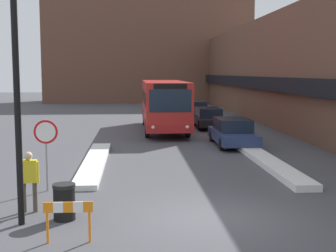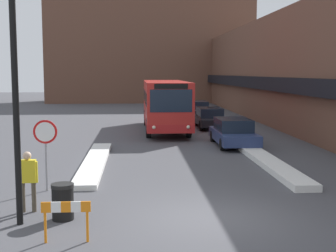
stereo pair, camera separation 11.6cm
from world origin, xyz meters
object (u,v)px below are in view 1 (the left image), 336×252
city_bus (164,104)px  stop_sign (46,140)px  trash_bin (64,202)px  construction_barricade (68,214)px  parked_car_middle (208,118)px  parked_car_back (195,110)px  parked_car_front (233,132)px  street_lamp (26,43)px  pedestrian (29,176)px

city_bus → stop_sign: size_ratio=4.57×
stop_sign → trash_bin: 3.41m
trash_bin → construction_barricade: (0.33, -1.68, 0.19)m
parked_car_middle → trash_bin: parked_car_middle is taller
parked_car_middle → stop_sign: stop_sign is taller
parked_car_back → trash_bin: bearing=-104.6°
parked_car_middle → parked_car_back: (-0.00, 6.79, 0.01)m
parked_car_front → parked_car_back: 14.74m
parked_car_front → parked_car_middle: parked_car_front is taller
parked_car_middle → trash_bin: (-6.98, -19.90, -0.22)m
street_lamp → pedestrian: (-0.27, 1.06, -3.50)m
parked_car_back → street_lamp: (-7.75, -27.01, 3.79)m
parked_car_middle → stop_sign: (-7.96, -16.86, 0.97)m
parked_car_front → street_lamp: bearing=-122.3°
parked_car_front → parked_car_middle: bearing=90.0°
parked_car_middle → construction_barricade: size_ratio=4.31×
parked_car_back → trash_bin: 27.59m
street_lamp → city_bus: bearing=76.3°
city_bus → pedestrian: 18.41m
parked_car_back → trash_bin: (-6.98, -26.70, -0.24)m
trash_bin → city_bus: bearing=78.3°
stop_sign → street_lamp: (0.21, -3.35, 2.84)m
parked_car_back → city_bus: bearing=-111.1°
parked_car_middle → pedestrian: 20.77m
parked_car_middle → parked_car_back: parked_car_back is taller
parked_car_back → stop_sign: size_ratio=1.94×
parked_car_back → pedestrian: (-8.02, -25.95, 0.29)m
parked_car_back → parked_car_middle: bearing=-90.0°
trash_bin → street_lamp: bearing=-158.2°
parked_car_middle → street_lamp: (-7.75, -20.21, 3.81)m
parked_car_front → stop_sign: bearing=-131.8°
street_lamp → trash_bin: 4.12m
parked_car_front → construction_barricade: (-6.64, -13.63, -0.04)m
parked_car_back → street_lamp: 28.35m
city_bus → pedestrian: size_ratio=6.29×
pedestrian → trash_bin: 1.39m
pedestrian → trash_bin: pedestrian is taller
city_bus → parked_car_front: size_ratio=2.27×
parked_car_back → street_lamp: street_lamp is taller
city_bus → construction_barricade: bearing=-99.8°
pedestrian → city_bus: bearing=72.1°
street_lamp → construction_barricade: street_lamp is taller
trash_bin → parked_car_back: bearing=75.4°
parked_car_front → construction_barricade: 15.16m
parked_car_middle → construction_barricade: (-6.64, -21.58, -0.04)m
city_bus → stop_sign: city_bus is taller
parked_car_front → street_lamp: 15.00m
city_bus → trash_bin: city_bus is taller
trash_bin → construction_barricade: trash_bin is taller
stop_sign → parked_car_back: bearing=71.4°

